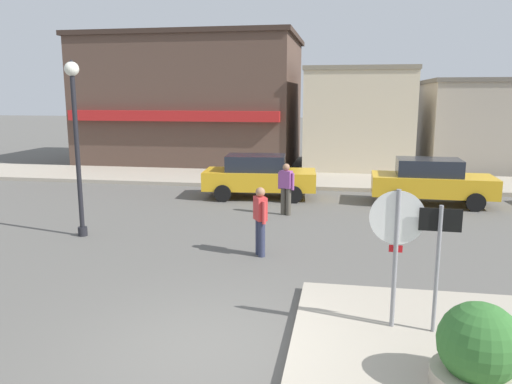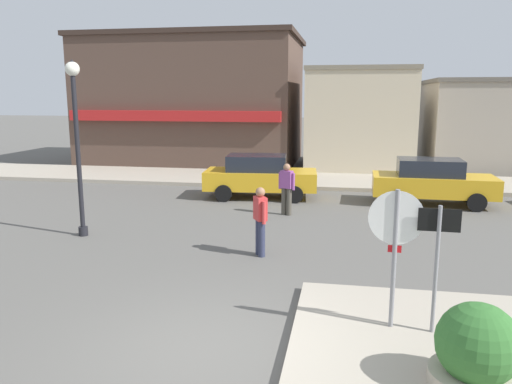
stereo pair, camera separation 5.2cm
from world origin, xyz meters
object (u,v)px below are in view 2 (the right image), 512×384
at_px(parked_car_second, 432,181).
at_px(pedestrian_crossing_far, 260,219).
at_px(parked_car_nearest, 260,176).
at_px(lamp_post, 76,123).
at_px(one_way_sign, 437,257).
at_px(planter, 477,356).
at_px(pedestrian_crossing_near, 287,187).
at_px(stop_sign, 395,241).

bearing_deg(parked_car_second, pedestrian_crossing_far, -126.34).
bearing_deg(pedestrian_crossing_far, parked_car_nearest, 100.01).
bearing_deg(lamp_post, parked_car_second, 30.41).
relative_size(one_way_sign, parked_car_second, 0.52).
distance_m(planter, lamp_post, 10.54).
distance_m(parked_car_nearest, pedestrian_crossing_near, 2.82).
relative_size(stop_sign, parked_car_nearest, 0.56).
bearing_deg(planter, parked_car_second, 83.73).
bearing_deg(parked_car_nearest, one_way_sign, -66.59).
distance_m(stop_sign, pedestrian_crossing_near, 8.06).
xyz_separation_m(parked_car_second, pedestrian_crossing_far, (-4.79, -6.51, 0.06)).
bearing_deg(lamp_post, pedestrian_crossing_near, 33.31).
xyz_separation_m(stop_sign, parked_car_nearest, (-3.82, 10.13, -0.71)).
distance_m(one_way_sign, pedestrian_crossing_near, 8.33).
height_order(one_way_sign, lamp_post, lamp_post).
relative_size(lamp_post, pedestrian_crossing_near, 2.82).
relative_size(lamp_post, parked_car_nearest, 1.10).
height_order(parked_car_nearest, parked_car_second, same).
bearing_deg(pedestrian_crossing_near, parked_car_nearest, 117.06).
bearing_deg(parked_car_nearest, lamp_post, -122.78).
distance_m(one_way_sign, parked_car_second, 10.23).
relative_size(parked_car_nearest, pedestrian_crossing_near, 2.57).
bearing_deg(pedestrian_crossing_near, parked_car_second, 27.10).
bearing_deg(parked_car_nearest, pedestrian_crossing_near, -62.94).
height_order(stop_sign, one_way_sign, stop_sign).
height_order(one_way_sign, parked_car_nearest, one_way_sign).
relative_size(pedestrian_crossing_near, pedestrian_crossing_far, 1.00).
bearing_deg(stop_sign, parked_car_second, 77.97).
bearing_deg(planter, lamp_post, 145.29).
height_order(stop_sign, planter, stop_sign).
relative_size(parked_car_nearest, pedestrian_crossing_far, 2.57).
bearing_deg(pedestrian_crossing_far, planter, -54.97).
xyz_separation_m(one_way_sign, planter, (0.27, -1.44, -0.77)).
bearing_deg(pedestrian_crossing_far, pedestrian_crossing_near, 88.44).
distance_m(one_way_sign, lamp_post, 9.41).
bearing_deg(planter, stop_sign, 119.75).
bearing_deg(stop_sign, pedestrian_crossing_far, 127.12).
height_order(one_way_sign, parked_car_second, one_way_sign).
bearing_deg(planter, pedestrian_crossing_near, 110.46).
xyz_separation_m(one_way_sign, parked_car_nearest, (-4.42, 10.21, -0.52)).
bearing_deg(pedestrian_crossing_far, parked_car_second, 53.66).
distance_m(planter, pedestrian_crossing_far, 6.15).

